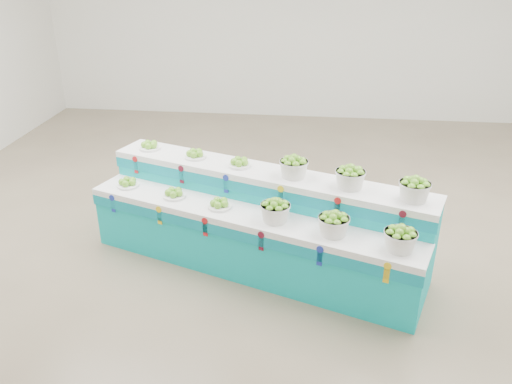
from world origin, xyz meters
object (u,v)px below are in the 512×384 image
at_px(display_stand, 256,222).
at_px(plate_upper_mid, 195,153).
at_px(basket_lower_left, 275,210).
at_px(basket_upper_right, 414,189).

bearing_deg(display_stand, plate_upper_mid, 165.50).
xyz_separation_m(basket_lower_left, basket_upper_right, (1.32, 0.02, 0.30)).
bearing_deg(plate_upper_mid, basket_upper_right, -19.62).
relative_size(display_stand, basket_lower_left, 12.26).
bearing_deg(plate_upper_mid, display_stand, -34.12).
xyz_separation_m(display_stand, basket_lower_left, (0.23, -0.33, 0.32)).
distance_m(plate_upper_mid, basket_upper_right, 2.46).
height_order(plate_upper_mid, basket_upper_right, basket_upper_right).
relative_size(display_stand, basket_upper_right, 12.26).
distance_m(basket_lower_left, basket_upper_right, 1.36).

